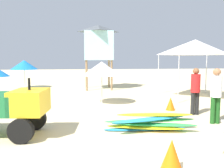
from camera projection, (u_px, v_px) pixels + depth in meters
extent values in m
plane|color=beige|center=(127.00, 151.00, 5.12)|extent=(80.00, 80.00, 0.00)
cube|color=gold|center=(30.00, 102.00, 6.02)|extent=(0.91, 1.18, 0.60)
cylinder|color=black|center=(29.00, 84.00, 5.98)|extent=(0.07, 0.07, 0.30)
cylinder|color=black|center=(35.00, 119.00, 6.63)|extent=(0.62, 0.24, 0.60)
cylinder|color=black|center=(21.00, 131.00, 5.54)|extent=(0.62, 0.24, 0.60)
cylinder|color=white|center=(222.00, 145.00, 4.92)|extent=(0.04, 0.04, 0.42)
ellipsoid|color=#268CCC|center=(145.00, 129.00, 6.61)|extent=(2.33, 0.37, 0.08)
ellipsoid|color=yellow|center=(145.00, 127.00, 6.47)|extent=(2.14, 0.80, 0.08)
ellipsoid|color=green|center=(154.00, 124.00, 6.45)|extent=(2.34, 0.76, 0.08)
ellipsoid|color=green|center=(150.00, 120.00, 6.57)|extent=(2.59, 0.30, 0.08)
ellipsoid|color=#268CCC|center=(151.00, 119.00, 6.40)|extent=(2.24, 0.82, 0.08)
ellipsoid|color=yellow|center=(155.00, 115.00, 6.56)|extent=(2.14, 0.50, 0.08)
cylinder|color=black|center=(193.00, 104.00, 8.38)|extent=(0.14, 0.14, 0.81)
cylinder|color=black|center=(197.00, 103.00, 8.40)|extent=(0.14, 0.14, 0.81)
cylinder|color=red|center=(196.00, 83.00, 8.32)|extent=(0.32, 0.32, 0.64)
sphere|color=brown|center=(196.00, 71.00, 8.27)|extent=(0.22, 0.22, 0.22)
cylinder|color=#194C19|center=(213.00, 110.00, 7.24)|extent=(0.14, 0.14, 0.83)
cylinder|color=#194C19|center=(218.00, 110.00, 7.26)|extent=(0.14, 0.14, 0.83)
cylinder|color=white|center=(216.00, 86.00, 7.17)|extent=(0.32, 0.32, 0.65)
sphere|color=#9E6B47|center=(217.00, 72.00, 7.12)|extent=(0.22, 0.22, 0.22)
cylinder|color=#B2B2B7|center=(179.00, 79.00, 10.56)|extent=(0.05, 0.05, 2.18)
cylinder|color=#B2B2B7|center=(158.00, 75.00, 13.39)|extent=(0.05, 0.05, 2.18)
cylinder|color=#B2B2B7|center=(206.00, 74.00, 13.74)|extent=(0.05, 0.05, 2.18)
pyramid|color=silver|center=(195.00, 47.00, 11.99)|extent=(2.87, 2.87, 0.77)
cylinder|color=olive|center=(87.00, 75.00, 14.66)|extent=(0.12, 0.12, 1.91)
cylinder|color=olive|center=(112.00, 75.00, 14.85)|extent=(0.12, 0.12, 1.91)
cylinder|color=olive|center=(86.00, 74.00, 16.20)|extent=(0.12, 0.12, 1.91)
cylinder|color=olive|center=(109.00, 74.00, 16.39)|extent=(0.12, 0.12, 1.91)
cube|color=#AAE8E9|center=(98.00, 46.00, 15.33)|extent=(1.80, 1.80, 1.80)
pyramid|color=#4C5156|center=(98.00, 28.00, 15.21)|extent=(1.98, 1.98, 0.45)
cylinder|color=beige|center=(25.00, 74.00, 15.96)|extent=(0.04, 0.04, 1.89)
cone|color=blue|center=(24.00, 65.00, 15.89)|extent=(1.79, 1.79, 0.63)
cylinder|color=beige|center=(102.00, 83.00, 10.32)|extent=(0.04, 0.04, 1.86)
cone|color=white|center=(102.00, 69.00, 10.25)|extent=(1.70, 1.70, 0.60)
cone|color=orange|center=(171.00, 104.00, 9.16)|extent=(0.36, 0.36, 0.51)
cone|color=orange|center=(172.00, 155.00, 4.20)|extent=(0.40, 0.40, 0.57)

